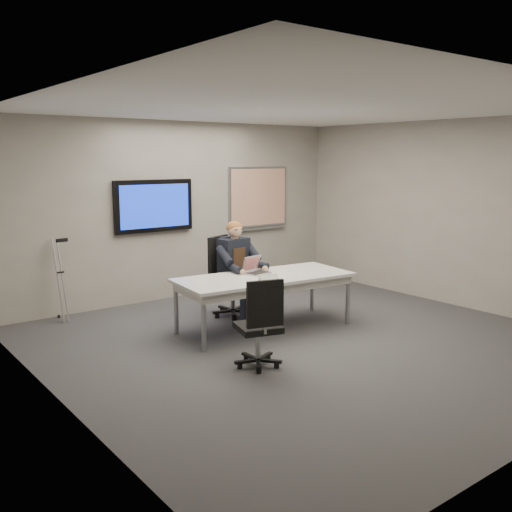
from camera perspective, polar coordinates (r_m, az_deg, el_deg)
floor at (r=7.11m, az=5.11°, el=-8.51°), size 6.00×6.00×0.02m
ceiling at (r=6.78m, az=5.48°, el=14.58°), size 6.00×6.00×0.02m
wall_back at (r=9.22m, az=-7.54°, el=4.55°), size 6.00×0.02×2.80m
wall_left at (r=5.26m, az=-19.41°, el=0.16°), size 0.02×6.00×2.80m
wall_right at (r=9.11m, az=19.30°, el=4.02°), size 0.02×6.00×2.80m
conference_table at (r=7.44m, az=0.85°, el=-2.60°), size 2.41×1.22×0.71m
tv_display at (r=8.92m, az=-10.16°, el=4.96°), size 1.30×0.09×0.80m
whiteboard at (r=10.05m, az=0.23°, el=5.81°), size 1.25×0.08×1.10m
office_chair_far at (r=8.13m, az=-2.65°, el=-3.55°), size 0.71×0.71×1.14m
office_chair_near at (r=6.15m, az=0.34°, el=-8.38°), size 0.59×0.59×0.99m
seated_person at (r=7.89m, az=-1.47°, el=-2.48°), size 0.45×0.77×1.37m
crutch at (r=8.28m, az=-18.98°, el=-2.11°), size 0.36×0.71×1.26m
laptop at (r=7.59m, az=-0.10°, el=-1.30°), size 0.35×0.35×0.23m
name_tent at (r=7.12m, az=1.22°, el=-2.14°), size 0.23×0.14×0.09m
pen at (r=7.21m, az=2.28°, el=-2.31°), size 0.07×0.14×0.01m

